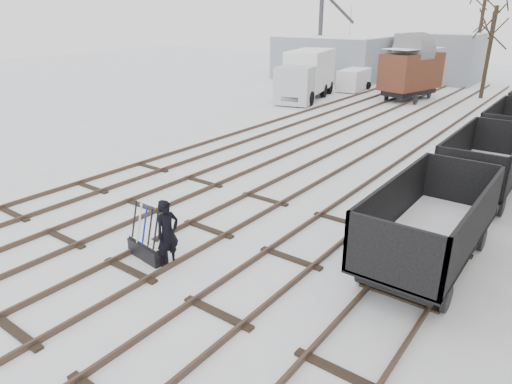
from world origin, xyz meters
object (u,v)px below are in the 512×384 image
lorry (306,74)px  worker (168,234)px  box_van_wagon (411,70)px  panel_van (354,79)px  ground_frame (147,248)px  freight_wagon_a (429,236)px  crane (320,55)px

lorry → worker: bearing=-81.0°
lorry → box_van_wagon: bearing=19.0°
worker → box_van_wagon: bearing=14.4°
box_van_wagon → panel_van: box_van_wagon is taller
box_van_wagon → worker: bearing=-68.4°
ground_frame → freight_wagon_a: bearing=40.9°
ground_frame → lorry: (-9.16, 23.67, 1.54)m
panel_van → freight_wagon_a: bearing=-67.6°
freight_wagon_a → crane: 36.79m
freight_wagon_a → box_van_wagon: bearing=110.3°
freight_wagon_a → ground_frame: bearing=-146.3°
freight_wagon_a → lorry: size_ratio=0.68×
worker → freight_wagon_a: bearing=-46.0°
crane → lorry: bearing=-42.1°
ground_frame → worker: (0.75, 0.10, 0.64)m
worker → panel_van: (-8.70, 29.48, -0.00)m
worker → panel_van: worker is taller
crane → freight_wagon_a: bearing=-32.7°
ground_frame → crane: crane is taller
ground_frame → panel_van: bearing=112.3°
worker → lorry: 25.58m
freight_wagon_a → lorry: bearing=128.1°
panel_van → crane: 8.17m
box_van_wagon → panel_van: size_ratio=1.31×
lorry → crane: bearing=100.4°
freight_wagon_a → lorry: (-15.34, 19.55, 0.97)m
worker → lorry: lorry is taller
freight_wagon_a → box_van_wagon: 25.38m
freight_wagon_a → lorry: lorry is taller
ground_frame → box_van_wagon: box_van_wagon is taller
ground_frame → box_van_wagon: 28.07m
panel_van → worker: bearing=-80.2°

